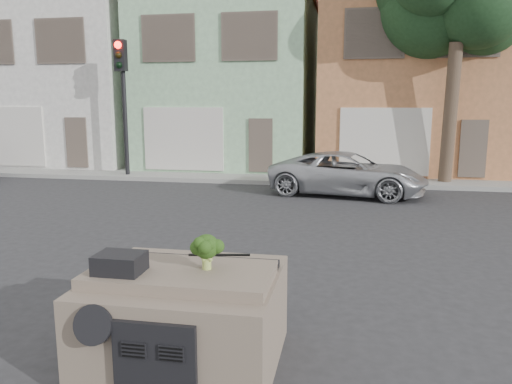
# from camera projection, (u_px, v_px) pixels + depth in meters

# --- Properties ---
(ground_plane) EXTENTS (120.00, 120.00, 0.00)m
(ground_plane) POSITION_uv_depth(u_px,v_px,m) (243.00, 272.00, 8.46)
(ground_plane) COLOR #303033
(ground_plane) RESTS_ON ground
(sidewalk) EXTENTS (40.00, 3.00, 0.15)m
(sidewalk) POSITION_uv_depth(u_px,v_px,m) (301.00, 177.00, 18.61)
(sidewalk) COLOR gray
(sidewalk) RESTS_ON ground
(townhouse_white) EXTENTS (7.20, 8.20, 7.55)m
(townhouse_white) POSITION_uv_depth(u_px,v_px,m) (80.00, 82.00, 23.79)
(townhouse_white) COLOR silver
(townhouse_white) RESTS_ON ground
(townhouse_mint) EXTENTS (7.20, 8.20, 7.55)m
(townhouse_mint) POSITION_uv_depth(u_px,v_px,m) (233.00, 81.00, 22.45)
(townhouse_mint) COLOR #9ACA9C
(townhouse_mint) RESTS_ON ground
(townhouse_tan) EXTENTS (7.20, 8.20, 7.55)m
(townhouse_tan) POSITION_uv_depth(u_px,v_px,m) (406.00, 80.00, 21.11)
(townhouse_tan) COLOR #B77549
(townhouse_tan) RESTS_ON ground
(silver_pickup) EXTENTS (5.09, 2.99, 1.33)m
(silver_pickup) POSITION_uv_depth(u_px,v_px,m) (347.00, 195.00, 15.55)
(silver_pickup) COLOR #B5B7BD
(silver_pickup) RESTS_ON ground
(traffic_signal) EXTENTS (0.40, 0.40, 5.10)m
(traffic_signal) POSITION_uv_depth(u_px,v_px,m) (124.00, 110.00, 18.36)
(traffic_signal) COLOR black
(traffic_signal) RESTS_ON ground
(tree_near) EXTENTS (4.40, 4.00, 8.50)m
(tree_near) POSITION_uv_depth(u_px,v_px,m) (454.00, 58.00, 16.29)
(tree_near) COLOR #1D3C1E
(tree_near) RESTS_ON ground
(car_dashboard) EXTENTS (2.00, 1.80, 1.12)m
(car_dashboard) POSITION_uv_depth(u_px,v_px,m) (186.00, 314.00, 5.46)
(car_dashboard) COLOR #756656
(car_dashboard) RESTS_ON ground
(instrument_hump) EXTENTS (0.48, 0.38, 0.20)m
(instrument_hump) POSITION_uv_depth(u_px,v_px,m) (120.00, 263.00, 5.11)
(instrument_hump) COLOR black
(instrument_hump) RESTS_ON car_dashboard
(wiper_arm) EXTENTS (0.69, 0.15, 0.02)m
(wiper_arm) POSITION_uv_depth(u_px,v_px,m) (219.00, 255.00, 5.67)
(wiper_arm) COLOR black
(wiper_arm) RESTS_ON car_dashboard
(broccoli) EXTENTS (0.40, 0.40, 0.38)m
(broccoli) POSITION_uv_depth(u_px,v_px,m) (207.00, 251.00, 5.19)
(broccoli) COLOR #1F3B11
(broccoli) RESTS_ON car_dashboard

